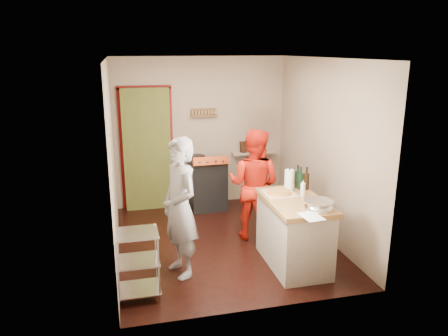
{
  "coord_description": "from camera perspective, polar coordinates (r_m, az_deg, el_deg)",
  "views": [
    {
      "loc": [
        -1.38,
        -5.69,
        2.72
      ],
      "look_at": [
        -0.0,
        0.0,
        1.11
      ],
      "focal_mm": 35.0,
      "sensor_mm": 36.0,
      "label": 1
    }
  ],
  "objects": [
    {
      "name": "wire_shelving",
      "position": [
        5.04,
        -11.24,
        -11.91
      ],
      "size": [
        0.48,
        0.4,
        0.8
      ],
      "color": "silver",
      "rests_on": "ground"
    },
    {
      "name": "person_red",
      "position": [
        6.34,
        3.9,
        -2.17
      ],
      "size": [
        1.01,
        0.97,
        1.64
      ],
      "primitive_type": "imported",
      "rotation": [
        0.0,
        0.0,
        2.5
      ],
      "color": "red",
      "rests_on": "ground"
    },
    {
      "name": "right_wall",
      "position": [
        6.53,
        12.92,
        2.39
      ],
      "size": [
        0.04,
        3.5,
        2.6
      ],
      "primitive_type": "cube",
      "color": "tan",
      "rests_on": "ground"
    },
    {
      "name": "island",
      "position": [
        5.71,
        9.14,
        -8.05
      ],
      "size": [
        0.7,
        1.33,
        1.2
      ],
      "color": "beige",
      "rests_on": "ground"
    },
    {
      "name": "stove",
      "position": [
        7.6,
        -2.15,
        -2.04
      ],
      "size": [
        0.6,
        0.63,
        1.0
      ],
      "color": "black",
      "rests_on": "ground"
    },
    {
      "name": "back_wall",
      "position": [
        7.68,
        -7.79,
        3.26
      ],
      "size": [
        3.0,
        0.44,
        2.6
      ],
      "color": "tan",
      "rests_on": "ground"
    },
    {
      "name": "left_wall",
      "position": [
        5.87,
        -14.37,
        0.84
      ],
      "size": [
        0.04,
        3.5,
        2.6
      ],
      "primitive_type": "cube",
      "color": "tan",
      "rests_on": "ground"
    },
    {
      "name": "person_stripe",
      "position": [
        5.3,
        -5.76,
        -5.23
      ],
      "size": [
        0.59,
        0.73,
        1.73
      ],
      "primitive_type": "imported",
      "rotation": [
        0.0,
        0.0,
        -1.25
      ],
      "color": "silver",
      "rests_on": "ground"
    },
    {
      "name": "ceiling",
      "position": [
        5.86,
        0.02,
        14.26
      ],
      "size": [
        3.0,
        3.5,
        0.02
      ],
      "primitive_type": "cube",
      "color": "white",
      "rests_on": "back_wall"
    },
    {
      "name": "floor",
      "position": [
        6.46,
        0.01,
        -9.58
      ],
      "size": [
        3.5,
        3.5,
        0.0
      ],
      "primitive_type": "plane",
      "color": "black",
      "rests_on": "ground"
    }
  ]
}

